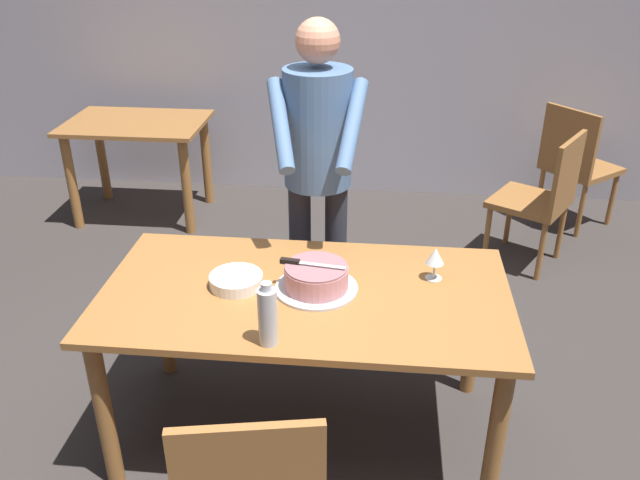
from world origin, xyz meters
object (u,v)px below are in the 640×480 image
(cake_on_platter, at_px, (316,279))
(cake_knife, at_px, (299,262))
(main_dining_table, at_px, (305,313))
(background_table, at_px, (138,143))
(person_cutting_cake, at_px, (318,159))
(wine_glass_near, at_px, (435,257))
(water_bottle, at_px, (268,316))
(background_chair_1, at_px, (542,196))
(plate_stack, at_px, (236,281))
(background_chair_0, at_px, (576,162))

(cake_on_platter, height_order, cake_knife, cake_knife)
(main_dining_table, distance_m, background_table, 2.68)
(cake_on_platter, relative_size, person_cutting_cake, 0.20)
(wine_glass_near, height_order, person_cutting_cake, person_cutting_cake)
(water_bottle, bearing_deg, wine_glass_near, 40.10)
(cake_on_platter, bearing_deg, wine_glass_near, 15.75)
(cake_knife, height_order, person_cutting_cake, person_cutting_cake)
(cake_on_platter, xyz_separation_m, background_chair_1, (1.27, 1.69, -0.31))
(cake_on_platter, distance_m, background_chair_1, 2.13)
(plate_stack, distance_m, background_table, 2.52)
(water_bottle, relative_size, background_table, 0.25)
(plate_stack, relative_size, wine_glass_near, 1.53)
(wine_glass_near, bearing_deg, water_bottle, -139.90)
(main_dining_table, height_order, background_chair_0, background_chair_0)
(plate_stack, bearing_deg, cake_on_platter, 0.88)
(person_cutting_cake, bearing_deg, cake_on_platter, -84.62)
(main_dining_table, bearing_deg, cake_on_platter, 21.95)
(cake_on_platter, xyz_separation_m, person_cutting_cake, (-0.06, 0.64, 0.27))
(cake_on_platter, distance_m, wine_glass_near, 0.50)
(water_bottle, distance_m, background_chair_0, 3.26)
(cake_on_platter, distance_m, background_table, 2.70)
(person_cutting_cake, bearing_deg, main_dining_table, -88.62)
(wine_glass_near, relative_size, person_cutting_cake, 0.08)
(main_dining_table, relative_size, cake_knife, 6.17)
(main_dining_table, relative_size, background_chair_0, 1.85)
(background_chair_1, bearing_deg, cake_knife, -128.63)
(cake_knife, distance_m, background_chair_0, 2.90)
(main_dining_table, bearing_deg, cake_knife, 133.77)
(person_cutting_cake, relative_size, background_chair_0, 1.91)
(background_chair_0, bearing_deg, background_chair_1, -119.16)
(cake_knife, bearing_deg, person_cutting_cake, 88.98)
(cake_knife, relative_size, plate_stack, 1.23)
(cake_on_platter, bearing_deg, background_chair_1, 53.05)
(wine_glass_near, xyz_separation_m, person_cutting_cake, (-0.54, 0.50, 0.22))
(cake_knife, bearing_deg, wine_glass_near, 12.79)
(wine_glass_near, bearing_deg, main_dining_table, -163.71)
(wine_glass_near, distance_m, person_cutting_cake, 0.77)
(plate_stack, xyz_separation_m, wine_glass_near, (0.81, 0.14, 0.08))
(plate_stack, bearing_deg, background_table, 119.14)
(cake_knife, bearing_deg, background_chair_0, 53.80)
(plate_stack, relative_size, water_bottle, 0.88)
(background_table, bearing_deg, background_chair_0, 2.54)
(cake_knife, relative_size, background_table, 0.27)
(cake_on_platter, distance_m, background_chair_0, 2.86)
(person_cutting_cake, bearing_deg, background_table, 133.86)
(cake_knife, xyz_separation_m, background_chair_1, (1.34, 1.68, -0.37))
(wine_glass_near, height_order, background_chair_1, background_chair_1)
(water_bottle, height_order, background_chair_1, water_bottle)
(main_dining_table, distance_m, plate_stack, 0.32)
(cake_knife, distance_m, background_table, 2.66)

